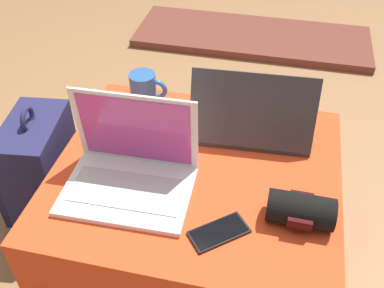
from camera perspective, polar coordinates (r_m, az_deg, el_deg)
ground_plane at (r=1.62m, az=0.45°, el=-13.55°), size 14.00×14.00×0.00m
ottoman at (r=1.46m, az=0.49°, el=-8.90°), size 0.83×0.74×0.41m
laptop_near at (r=1.25m, az=-7.82°, el=-3.21°), size 0.36×0.26×0.26m
laptop_far at (r=1.42m, az=7.54°, el=2.93°), size 0.38×0.26×0.24m
cell_phone at (r=1.16m, az=3.44°, el=-11.09°), size 0.16×0.15×0.01m
backpack at (r=1.67m, az=-18.64°, el=-3.56°), size 0.25×0.31×0.49m
wrist_brace at (r=1.19m, az=13.63°, el=-8.12°), size 0.17×0.11×0.09m
coffee_mug at (r=1.56m, az=-6.08°, el=7.13°), size 0.13×0.09×0.10m
fireplace_hearth at (r=2.84m, az=7.62°, el=13.34°), size 1.40×0.50×0.04m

